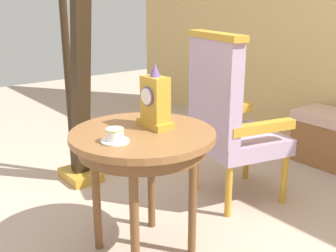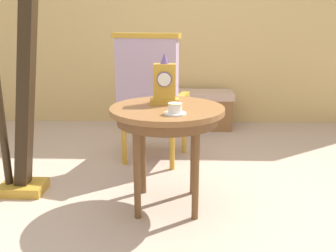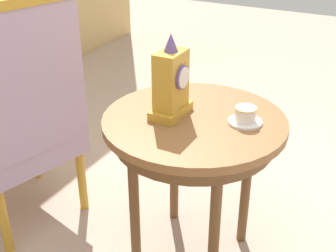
{
  "view_description": "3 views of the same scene",
  "coord_description": "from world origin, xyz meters",
  "px_view_note": "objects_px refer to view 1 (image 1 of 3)",
  "views": [
    {
      "loc": [
        1.65,
        -1.12,
        1.33
      ],
      "look_at": [
        0.1,
        0.11,
        0.71
      ],
      "focal_mm": 43.51,
      "sensor_mm": 36.0,
      "label": 1
    },
    {
      "loc": [
        0.12,
        -2.29,
        1.21
      ],
      "look_at": [
        0.05,
        0.0,
        0.56
      ],
      "focal_mm": 38.87,
      "sensor_mm": 36.0,
      "label": 2
    },
    {
      "loc": [
        -1.42,
        -0.68,
        1.5
      ],
      "look_at": [
        0.02,
        0.1,
        0.64
      ],
      "focal_mm": 48.11,
      "sensor_mm": 36.0,
      "label": 3
    }
  ],
  "objects_px": {
    "side_table": "(143,146)",
    "harp": "(77,93)",
    "teacup_left": "(115,136)",
    "armchair": "(228,117)",
    "mantel_clock": "(155,102)"
  },
  "relations": [
    {
      "from": "side_table",
      "to": "armchair",
      "type": "relative_size",
      "value": 0.65
    },
    {
      "from": "teacup_left",
      "to": "mantel_clock",
      "type": "xyz_separation_m",
      "value": [
        -0.07,
        0.29,
        0.1
      ]
    },
    {
      "from": "mantel_clock",
      "to": "harp",
      "type": "bearing_deg",
      "value": 176.35
    },
    {
      "from": "mantel_clock",
      "to": "harp",
      "type": "distance_m",
      "value": 1.04
    },
    {
      "from": "side_table",
      "to": "harp",
      "type": "distance_m",
      "value": 1.06
    },
    {
      "from": "mantel_clock",
      "to": "harp",
      "type": "xyz_separation_m",
      "value": [
        -1.03,
        0.07,
        -0.14
      ]
    },
    {
      "from": "armchair",
      "to": "harp",
      "type": "bearing_deg",
      "value": -143.91
    },
    {
      "from": "side_table",
      "to": "teacup_left",
      "type": "bearing_deg",
      "value": -74.68
    },
    {
      "from": "side_table",
      "to": "mantel_clock",
      "type": "relative_size",
      "value": 2.21
    },
    {
      "from": "armchair",
      "to": "harp",
      "type": "relative_size",
      "value": 0.67
    },
    {
      "from": "teacup_left",
      "to": "mantel_clock",
      "type": "bearing_deg",
      "value": 104.19
    },
    {
      "from": "side_table",
      "to": "mantel_clock",
      "type": "bearing_deg",
      "value": 101.85
    },
    {
      "from": "teacup_left",
      "to": "harp",
      "type": "xyz_separation_m",
      "value": [
        -1.1,
        0.35,
        -0.04
      ]
    },
    {
      "from": "side_table",
      "to": "teacup_left",
      "type": "relative_size",
      "value": 5.52
    },
    {
      "from": "side_table",
      "to": "mantel_clock",
      "type": "distance_m",
      "value": 0.24
    }
  ]
}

